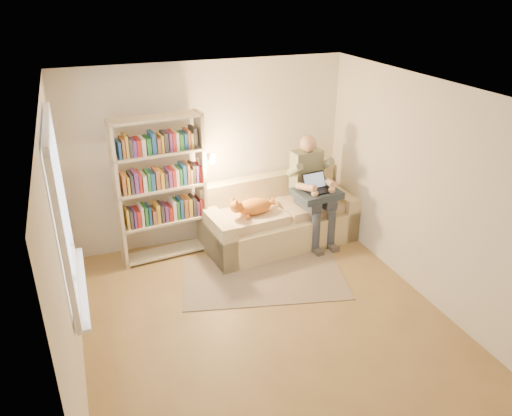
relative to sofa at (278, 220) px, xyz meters
name	(u,v)px	position (x,y,z in m)	size (l,w,h in m)	color
floor	(267,321)	(-0.86, -1.75, -0.34)	(4.50, 4.50, 0.00)	olive
ceiling	(269,94)	(-0.86, -1.75, 2.26)	(4.00, 4.50, 0.02)	white
wall_left	(64,254)	(-2.86, -1.75, 0.96)	(0.02, 4.50, 2.60)	silver
wall_right	(427,193)	(1.14, -1.75, 0.96)	(0.02, 4.50, 2.60)	silver
wall_back	(209,154)	(-0.86, 0.50, 0.96)	(4.00, 0.02, 2.60)	silver
wall_front	(396,362)	(-0.86, -4.00, 0.96)	(4.00, 0.02, 2.60)	silver
window	(68,236)	(-2.81, -1.55, 1.04)	(0.12, 1.52, 1.69)	white
sofa	(278,220)	(0.00, 0.00, 0.00)	(2.29, 1.21, 0.93)	beige
person	(311,184)	(0.46, -0.12, 0.55)	(0.50, 0.73, 1.58)	gray
cat	(249,207)	(-0.52, -0.20, 0.37)	(0.75, 0.32, 0.28)	orange
blanket	(319,193)	(0.52, -0.26, 0.46)	(0.61, 0.50, 0.10)	#243240
laptop	(319,186)	(0.51, -0.25, 0.57)	(0.39, 0.35, 0.29)	black
bookshelf	(161,182)	(-1.63, 0.15, 0.77)	(1.36, 0.42, 2.01)	beige
rug	(264,278)	(-0.57, -0.89, -0.33)	(2.10, 1.24, 0.01)	gray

